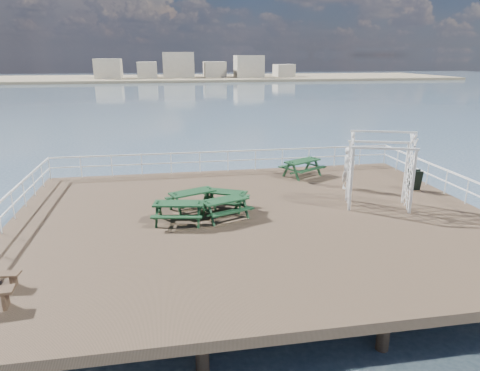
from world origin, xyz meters
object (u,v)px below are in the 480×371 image
person (349,168)px  picnic_table_b (226,196)px  picnic_table_a (193,196)px  picnic_table_d (179,208)px  picnic_table_e (225,204)px  trellis_arbor (379,174)px  picnic_table_c (302,165)px

person → picnic_table_b: bearing=174.3°
picnic_table_a → picnic_table_d: bearing=-137.0°
picnic_table_b → picnic_table_e: 1.07m
trellis_arbor → picnic_table_d: bearing=-158.5°
picnic_table_a → trellis_arbor: trellis_arbor is taller
picnic_table_e → picnic_table_a: bearing=113.7°
trellis_arbor → picnic_table_c: bearing=126.4°
picnic_table_b → person: person is taller
picnic_table_d → picnic_table_e: (1.71, 0.17, -0.01)m
picnic_table_e → trellis_arbor: 6.27m
picnic_table_b → person: bearing=42.5°
picnic_table_d → picnic_table_e: picnic_table_d is taller
picnic_table_d → trellis_arbor: 7.97m
picnic_table_c → person: person is taller
picnic_table_e → person: (6.05, 2.75, 0.40)m
picnic_table_a → picnic_table_b: size_ratio=1.05×
picnic_table_a → picnic_table_d: 1.42m
picnic_table_b → trellis_arbor: bearing=18.6°
picnic_table_a → picnic_table_e: size_ratio=1.02×
picnic_table_d → person: person is taller
picnic_table_d → picnic_table_c: bearing=50.1°
picnic_table_c → person: bearing=-88.1°
trellis_arbor → person: size_ratio=1.62×
picnic_table_b → trellis_arbor: 6.15m
picnic_table_d → picnic_table_b: bearing=43.4°
picnic_table_a → picnic_table_c: size_ratio=0.91×
picnic_table_b → picnic_table_e: picnic_table_e is taller
picnic_table_b → picnic_table_c: (4.47, 4.06, 0.08)m
picnic_table_c → person: 2.76m
picnic_table_d → trellis_arbor: trellis_arbor is taller
picnic_table_a → picnic_table_b: bearing=-25.3°
picnic_table_c → person: size_ratio=1.27×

